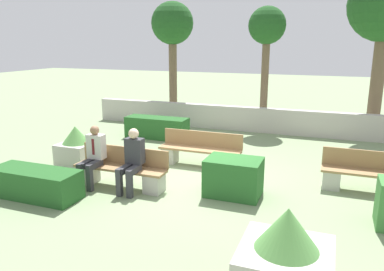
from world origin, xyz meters
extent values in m
plane|color=gray|center=(0.00, 0.00, 0.00)|extent=(60.00, 60.00, 0.00)
cube|color=#B7B2A8|center=(0.00, 5.22, 0.43)|extent=(12.26, 0.30, 0.86)
cube|color=#937047|center=(-1.56, -1.04, 0.43)|extent=(2.11, 0.44, 0.05)
cube|color=#937047|center=(-1.56, -0.80, 0.66)|extent=(2.11, 0.04, 0.40)
cube|color=#B7B2A8|center=(-2.38, -1.04, 0.20)|extent=(0.36, 0.40, 0.41)
cube|color=#B7B2A8|center=(-0.74, -1.04, 0.20)|extent=(0.36, 0.40, 0.41)
cube|color=#937047|center=(-0.43, 0.94, 0.43)|extent=(2.12, 0.44, 0.05)
cube|color=#937047|center=(-0.43, 1.18, 0.66)|extent=(2.12, 0.04, 0.40)
cube|color=#B7B2A8|center=(-1.26, 0.94, 0.20)|extent=(0.36, 0.40, 0.41)
cube|color=#B7B2A8|center=(0.40, 0.94, 0.20)|extent=(0.36, 0.40, 0.41)
cube|color=#937047|center=(3.59, 0.54, 0.43)|extent=(2.14, 0.44, 0.05)
cube|color=#937047|center=(3.59, 0.78, 0.66)|extent=(2.14, 0.04, 0.40)
cube|color=#B7B2A8|center=(2.75, 0.54, 0.20)|extent=(0.36, 0.40, 0.41)
cube|color=#333338|center=(-2.25, -1.25, 0.52)|extent=(0.14, 0.46, 0.13)
cube|color=#333338|center=(-2.05, -1.25, 0.52)|extent=(0.14, 0.46, 0.13)
cube|color=#333338|center=(-2.27, -1.48, 0.29)|extent=(0.11, 0.11, 0.59)
cube|color=#333338|center=(-2.03, -1.48, 0.29)|extent=(0.11, 0.11, 0.59)
cube|color=beige|center=(-2.15, -1.01, 0.86)|extent=(0.38, 0.22, 0.54)
sphere|color=#936B4C|center=(-2.15, -1.03, 1.23)|extent=(0.20, 0.20, 0.20)
cube|color=maroon|center=(-2.15, -1.13, 0.88)|extent=(0.06, 0.01, 0.35)
cube|color=#333338|center=(-1.29, -1.25, 0.52)|extent=(0.14, 0.46, 0.13)
cube|color=#333338|center=(-1.09, -1.25, 0.52)|extent=(0.14, 0.46, 0.13)
cube|color=#333338|center=(-1.31, -1.48, 0.29)|extent=(0.11, 0.11, 0.59)
cube|color=#333338|center=(-1.07, -1.48, 0.29)|extent=(0.11, 0.11, 0.59)
cube|color=#333338|center=(-1.19, -1.01, 0.86)|extent=(0.38, 0.22, 0.54)
sphere|color=beige|center=(-1.19, -1.03, 1.23)|extent=(0.22, 0.22, 0.22)
cube|color=#235623|center=(-2.89, -2.13, 0.29)|extent=(1.90, 0.71, 0.59)
cube|color=#235623|center=(-2.72, 3.16, 0.34)|extent=(2.08, 0.68, 0.69)
cube|color=#286028|center=(0.86, -0.59, 0.39)|extent=(1.12, 0.78, 0.78)
cone|color=#569347|center=(2.28, -3.64, 1.01)|extent=(0.75, 0.75, 0.51)
cube|color=#B7B2A8|center=(-3.38, -0.14, 0.30)|extent=(0.83, 0.83, 0.59)
cone|color=#569347|center=(-3.38, -0.14, 0.81)|extent=(0.69, 0.69, 0.44)
cylinder|color=brown|center=(-3.55, 6.43, 1.68)|extent=(0.32, 0.32, 3.36)
sphere|color=#1E4C1E|center=(-3.55, 6.43, 3.82)|extent=(1.67, 1.67, 1.67)
cylinder|color=brown|center=(0.27, 5.90, 1.65)|extent=(0.27, 0.27, 3.30)
sphere|color=#1E4C1E|center=(0.27, 5.90, 3.66)|extent=(1.31, 1.31, 1.31)
cylinder|color=brown|center=(3.94, 5.94, 1.80)|extent=(0.42, 0.42, 3.60)
camera|label=1|loc=(2.64, -7.67, 3.09)|focal=35.00mm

